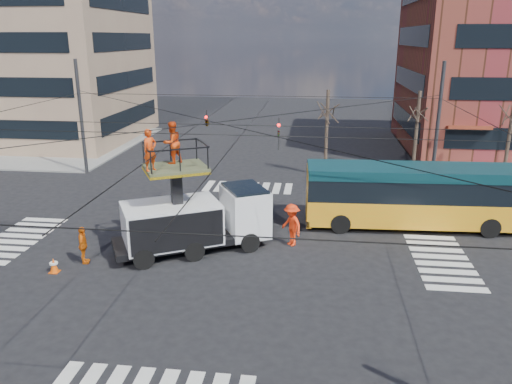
% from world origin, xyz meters
% --- Properties ---
extents(ground, '(120.00, 120.00, 0.00)m').
position_xyz_m(ground, '(0.00, 0.00, 0.00)').
color(ground, black).
rests_on(ground, ground).
extents(sidewalk_nw, '(18.00, 18.00, 0.12)m').
position_xyz_m(sidewalk_nw, '(-21.00, 21.00, 0.06)').
color(sidewalk_nw, slate).
rests_on(sidewalk_nw, ground).
extents(crosswalks, '(22.40, 22.40, 0.02)m').
position_xyz_m(crosswalks, '(0.00, 0.00, 0.01)').
color(crosswalks, silver).
rests_on(crosswalks, ground).
extents(overhead_network, '(24.24, 24.24, 8.00)m').
position_xyz_m(overhead_network, '(-0.07, 0.40, 4.29)').
color(overhead_network, '#2D2D30').
rests_on(overhead_network, ground).
extents(tree_a, '(2.00, 2.00, 6.00)m').
position_xyz_m(tree_a, '(5.00, 13.50, 4.63)').
color(tree_a, '#382B21').
rests_on(tree_a, ground).
extents(tree_b, '(2.00, 2.00, 6.00)m').
position_xyz_m(tree_b, '(11.00, 13.50, 4.63)').
color(tree_b, '#382B21').
rests_on(tree_b, ground).
extents(utility_truck, '(7.26, 5.33, 5.90)m').
position_xyz_m(utility_truck, '(-1.02, -0.11, 1.98)').
color(utility_truck, black).
rests_on(utility_truck, ground).
extents(city_bus, '(11.29, 3.11, 3.20)m').
position_xyz_m(city_bus, '(9.50, 4.06, 1.72)').
color(city_bus, orange).
rests_on(city_bus, ground).
extents(traffic_cone, '(0.36, 0.36, 0.64)m').
position_xyz_m(traffic_cone, '(-6.35, -3.17, 0.32)').
color(traffic_cone, '#EC5209').
rests_on(traffic_cone, ground).
extents(worker_ground, '(0.69, 1.06, 1.67)m').
position_xyz_m(worker_ground, '(-5.49, -2.16, 0.83)').
color(worker_ground, '#D05C0D').
rests_on(worker_ground, ground).
extents(flagger, '(1.41, 1.49, 2.02)m').
position_xyz_m(flagger, '(3.31, 0.91, 1.01)').
color(flagger, '#FF3510').
rests_on(flagger, ground).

